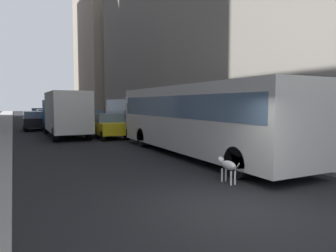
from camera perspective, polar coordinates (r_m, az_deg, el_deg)
ground_plane at (r=40.54m, az=-20.46°, el=0.72°), size 120.00×120.00×0.00m
sidewalk_left at (r=40.31m, az=-28.54°, el=0.56°), size 2.40×110.00×0.15m
sidewalk_right at (r=41.54m, az=-12.63°, el=1.07°), size 2.40×110.00×0.15m
building_right_mid at (r=39.26m, az=-1.42°, el=18.40°), size 8.71×19.81×23.84m
building_right_far at (r=58.31m, az=-10.41°, el=14.39°), size 10.50×17.05×25.29m
transit_bus at (r=13.59m, az=5.32°, el=1.97°), size 2.78×11.53×3.05m
car_white_van at (r=47.36m, az=-22.86°, el=2.12°), size 1.95×4.18×1.62m
car_grey_wagon at (r=36.82m, az=-21.73°, el=1.63°), size 1.79×4.41×1.62m
car_black_suv at (r=28.83m, az=-23.51°, el=0.93°), size 1.76×3.94×1.62m
car_yellow_taxi at (r=21.13m, az=-11.29°, el=0.13°), size 1.76×4.71×1.62m
car_blue_hatchback at (r=32.22m, az=-13.79°, el=1.48°), size 1.80×4.48×1.62m
car_red_coupe at (r=45.16m, az=-17.56°, el=2.17°), size 1.78×4.66×1.62m
box_truck at (r=22.30m, az=-18.48°, el=2.38°), size 2.30×7.50×3.05m
dalmatian_dog at (r=9.16m, az=10.88°, el=-7.17°), size 0.22×0.96×0.72m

